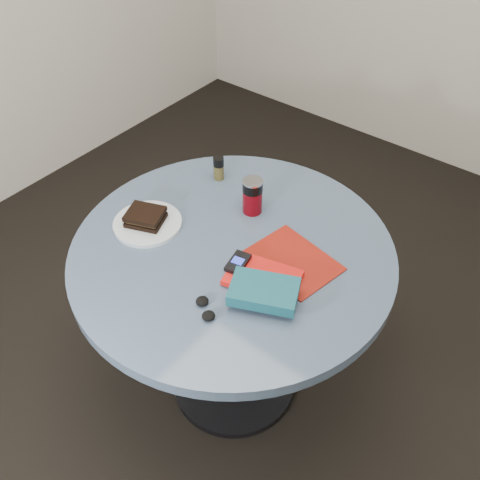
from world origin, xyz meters
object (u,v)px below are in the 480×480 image
Objects in this scene: magazine at (293,261)px; novel at (264,291)px; red_book at (263,278)px; soda_can at (252,196)px; plate at (148,224)px; sandwich at (145,217)px; pepper_grinder at (219,168)px; headphones at (205,308)px; mp3_player at (238,263)px; table at (233,284)px.

novel reaches higher than magazine.
novel is at bearing -71.57° from magazine.
soda_can is at bearing 118.77° from red_book.
sandwich reaches higher than plate.
pepper_grinder reaches higher than novel.
headphones is (-0.06, -0.19, -0.00)m from red_book.
novel is 1.98× the size of mp3_player.
novel is 0.14m from mp3_player.
headphones is at bearing -22.24° from plate.
table is at bearing -43.87° from pepper_grinder.
novel is 1.91× the size of headphones.
plate is at bearing 170.41° from red_book.
sandwich is at bearing -130.28° from soda_can.
plate is 0.35m from mp3_player.
magazine is at bearing 73.05° from novel.
magazine is at bearing 74.96° from headphones.
table is 11.50× the size of pepper_grinder.
mp3_player is at bearing 4.01° from sandwich.
pepper_grinder is at bearing 168.50° from magazine.
pepper_grinder is at bearing 86.62° from plate.
mp3_player is (-0.13, 0.05, -0.01)m from novel.
novel is (0.48, -0.03, 0.03)m from plate.
soda_can is 0.60× the size of red_book.
mp3_player is (0.13, -0.24, -0.03)m from soda_can.
pepper_grinder reaches higher than table.
headphones is at bearing -53.87° from pepper_grinder.
novel is at bearing -38.21° from pepper_grinder.
soda_can is at bearing 110.43° from headphones.
plate is at bearing 157.76° from headphones.
novel reaches higher than red_book.
magazine is 1.26× the size of red_book.
headphones is at bearing -69.57° from soda_can.
mp3_player is at bearing 98.55° from headphones.
soda_can is 1.27× the size of headphones.
pepper_grinder is at bearing 160.65° from soda_can.
magazine is 0.12m from red_book.
soda_can reaches higher than headphones.
mp3_player reaches higher than table.
table is 0.29m from soda_can.
novel is at bearing -3.17° from sandwich.
soda_can is 0.39m from novel.
mp3_player is at bearing -61.79° from soda_can.
soda_can is at bearing -19.35° from pepper_grinder.
sandwich reaches higher than headphones.
plate is 1.57× the size of sandwich.
mp3_player is at bearing 134.37° from novel.
headphones is at bearing -21.84° from sandwich.
table is 10.66× the size of mp3_player.
soda_can is 0.45m from headphones.
sandwich is (-0.28, -0.09, 0.20)m from table.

